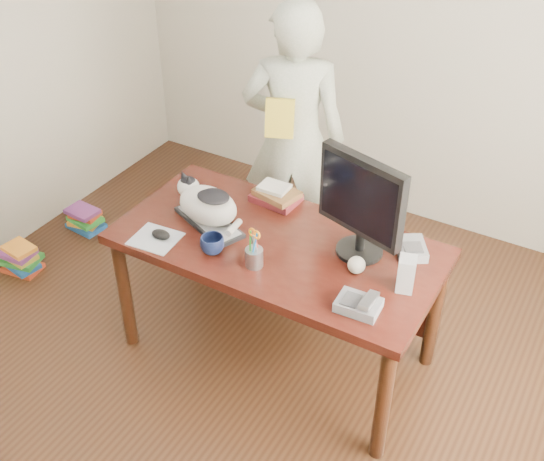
{
  "coord_description": "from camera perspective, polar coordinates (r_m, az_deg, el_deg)",
  "views": [
    {
      "loc": [
        1.32,
        -1.72,
        2.74
      ],
      "look_at": [
        0.0,
        0.55,
        0.85
      ],
      "focal_mm": 45.0,
      "sensor_mm": 36.0,
      "label": 1
    }
  ],
  "objects": [
    {
      "name": "book_pile_b",
      "position": [
        4.85,
        -15.38,
        0.94
      ],
      "size": [
        0.26,
        0.2,
        0.15
      ],
      "color": "#19519B",
      "rests_on": "ground"
    },
    {
      "name": "mouse",
      "position": [
        3.38,
        -9.28,
        -0.33
      ],
      "size": [
        0.11,
        0.07,
        0.04
      ],
      "rotation": [
        0.0,
        0.0,
        0.08
      ],
      "color": "black",
      "rests_on": "mousepad"
    },
    {
      "name": "room",
      "position": [
        2.57,
        -6.18,
        2.82
      ],
      "size": [
        4.5,
        4.5,
        4.5
      ],
      "color": "black",
      "rests_on": "ground"
    },
    {
      "name": "held_book",
      "position": [
        3.8,
        0.65,
        9.37
      ],
      "size": [
        0.18,
        0.15,
        0.22
      ],
      "rotation": [
        0.0,
        0.0,
        0.39
      ],
      "color": "gold",
      "rests_on": "person"
    },
    {
      "name": "coffee_mug",
      "position": [
        3.25,
        -5.02,
        -1.19
      ],
      "size": [
        0.15,
        0.15,
        0.09
      ],
      "primitive_type": "imported",
      "rotation": [
        0.0,
        0.0,
        0.4
      ],
      "color": "black",
      "rests_on": "desk"
    },
    {
      "name": "calculator",
      "position": [
        3.31,
        11.57,
        -1.48
      ],
      "size": [
        0.21,
        0.22,
        0.05
      ],
      "rotation": [
        0.0,
        0.0,
        0.55
      ],
      "color": "slate",
      "rests_on": "desk"
    },
    {
      "name": "pen_cup",
      "position": [
        3.15,
        -1.51,
        -2.1
      ],
      "size": [
        0.1,
        0.1,
        0.21
      ],
      "rotation": [
        0.0,
        0.0,
        -0.23
      ],
      "color": "gray",
      "rests_on": "desk"
    },
    {
      "name": "speaker",
      "position": [
        3.06,
        11.17,
        -3.59
      ],
      "size": [
        0.1,
        0.1,
        0.17
      ],
      "rotation": [
        0.0,
        0.0,
        0.27
      ],
      "color": "#ACABAE",
      "rests_on": "desk"
    },
    {
      "name": "phone",
      "position": [
        2.96,
        7.32,
        -6.15
      ],
      "size": [
        0.19,
        0.16,
        0.09
      ],
      "rotation": [
        0.0,
        0.0,
        0.06
      ],
      "color": "slate",
      "rests_on": "desk"
    },
    {
      "name": "desk",
      "position": [
        3.47,
        1.07,
        -2.24
      ],
      "size": [
        1.6,
        0.8,
        0.75
      ],
      "color": "black",
      "rests_on": "ground"
    },
    {
      "name": "person",
      "position": [
        4.03,
        1.84,
        7.6
      ],
      "size": [
        0.72,
        0.6,
        1.68
      ],
      "primitive_type": "imported",
      "rotation": [
        0.0,
        0.0,
        3.53
      ],
      "color": "silver",
      "rests_on": "ground"
    },
    {
      "name": "book_pile_a",
      "position": [
        4.58,
        -20.31,
        -2.23
      ],
      "size": [
        0.27,
        0.22,
        0.18
      ],
      "color": "#BD3A1B",
      "rests_on": "ground"
    },
    {
      "name": "mousepad",
      "position": [
        3.39,
        -9.72,
        -0.68
      ],
      "size": [
        0.24,
        0.22,
        0.01
      ],
      "rotation": [
        0.0,
        0.0,
        0.08
      ],
      "color": "silver",
      "rests_on": "desk"
    },
    {
      "name": "baseball",
      "position": [
        3.14,
        7.09,
        -2.88
      ],
      "size": [
        0.08,
        0.08,
        0.08
      ],
      "rotation": [
        0.0,
        0.0,
        0.42
      ],
      "color": "beige",
      "rests_on": "desk"
    },
    {
      "name": "book_stack",
      "position": [
        3.6,
        0.34,
        2.99
      ],
      "size": [
        0.26,
        0.21,
        0.09
      ],
      "rotation": [
        0.0,
        0.0,
        -0.12
      ],
      "color": "#52161A",
      "rests_on": "desk"
    },
    {
      "name": "keyboard",
      "position": [
        3.46,
        -5.29,
        0.72
      ],
      "size": [
        0.45,
        0.31,
        0.03
      ],
      "rotation": [
        0.0,
        0.0,
        -0.39
      ],
      "color": "black",
      "rests_on": "desk"
    },
    {
      "name": "cat",
      "position": [
        3.41,
        -5.54,
        2.32
      ],
      "size": [
        0.41,
        0.3,
        0.23
      ],
      "rotation": [
        0.0,
        0.0,
        -0.39
      ],
      "color": "silver",
      "rests_on": "keyboard"
    },
    {
      "name": "monitor",
      "position": [
        3.11,
        7.47,
        2.37
      ],
      "size": [
        0.46,
        0.28,
        0.52
      ],
      "rotation": [
        0.0,
        0.0,
        -0.29
      ],
      "color": "black",
      "rests_on": "desk"
    }
  ]
}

